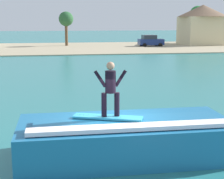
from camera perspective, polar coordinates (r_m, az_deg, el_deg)
name	(u,v)px	position (r m, az deg, el deg)	size (l,w,h in m)	color
ground_plane	(116,154)	(11.54, 0.60, -10.26)	(260.00, 260.00, 0.00)	#297777
wave_crest	(126,138)	(11.13, 2.27, -7.79)	(6.57, 2.82, 1.28)	#1C6A9B
surfboard	(108,117)	(10.79, -0.69, -4.45)	(2.14, 1.18, 0.06)	#33A5CC
surfer	(110,86)	(10.57, -0.25, 0.49)	(0.99, 0.32, 1.65)	black
shoreline_bank	(67,48)	(54.32, -7.27, 6.66)	(120.00, 22.63, 0.11)	tan
car_far_shore	(150,41)	(56.91, 6.18, 7.78)	(3.90, 2.27, 1.86)	navy
house_gabled_white	(203,23)	(62.34, 14.32, 10.29)	(8.33, 8.33, 6.66)	beige
tree_tall_bare	(198,15)	(67.51, 13.60, 11.58)	(2.99, 2.99, 6.69)	brown
tree_short_bushy	(66,20)	(57.94, -7.38, 11.03)	(2.31, 2.31, 5.50)	brown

